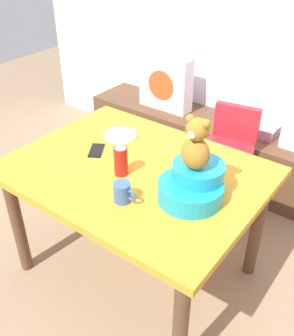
{
  "coord_description": "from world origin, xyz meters",
  "views": [
    {
      "loc": [
        1.05,
        -1.3,
        1.84
      ],
      "look_at": [
        0.0,
        0.1,
        0.69
      ],
      "focal_mm": 41.63,
      "sensor_mm": 36.0,
      "label": 1
    }
  ],
  "objects_px": {
    "pillow_floral_left": "(166,83)",
    "cell_phone": "(96,150)",
    "infant_seat_teal": "(193,184)",
    "dining_table": "(136,184)",
    "book_stack": "(262,131)",
    "coffee_mug": "(123,192)",
    "teddy_bear": "(196,145)",
    "ketchup_bottle": "(121,159)",
    "highchair": "(228,150)",
    "dinner_plate_near": "(120,135)"
  },
  "relations": [
    {
      "from": "book_stack",
      "to": "coffee_mug",
      "type": "distance_m",
      "value": 1.52
    },
    {
      "from": "teddy_bear",
      "to": "ketchup_bottle",
      "type": "bearing_deg",
      "value": -172.85
    },
    {
      "from": "coffee_mug",
      "to": "dinner_plate_near",
      "type": "bearing_deg",
      "value": 131.42
    },
    {
      "from": "teddy_bear",
      "to": "book_stack",
      "type": "bearing_deg",
      "value": 96.87
    },
    {
      "from": "teddy_bear",
      "to": "coffee_mug",
      "type": "distance_m",
      "value": 0.39
    },
    {
      "from": "pillow_floral_left",
      "to": "infant_seat_teal",
      "type": "bearing_deg",
      "value": -51.11
    },
    {
      "from": "highchair",
      "to": "cell_phone",
      "type": "distance_m",
      "value": 0.93
    },
    {
      "from": "dinner_plate_near",
      "to": "coffee_mug",
      "type": "bearing_deg",
      "value": -48.58
    },
    {
      "from": "book_stack",
      "to": "teddy_bear",
      "type": "distance_m",
      "value": 1.38
    },
    {
      "from": "dining_table",
      "to": "highchair",
      "type": "distance_m",
      "value": 0.82
    },
    {
      "from": "book_stack",
      "to": "highchair",
      "type": "height_order",
      "value": "highchair"
    },
    {
      "from": "infant_seat_teal",
      "to": "cell_phone",
      "type": "relative_size",
      "value": 2.29
    },
    {
      "from": "dining_table",
      "to": "pillow_floral_left",
      "type": "bearing_deg",
      "value": 118.01
    },
    {
      "from": "pillow_floral_left",
      "to": "dinner_plate_near",
      "type": "bearing_deg",
      "value": -70.17
    },
    {
      "from": "dining_table",
      "to": "dinner_plate_near",
      "type": "distance_m",
      "value": 0.38
    },
    {
      "from": "infant_seat_teal",
      "to": "dining_table",
      "type": "bearing_deg",
      "value": 175.1
    },
    {
      "from": "book_stack",
      "to": "ketchup_bottle",
      "type": "xyz_separation_m",
      "value": [
        -0.23,
        -1.32,
        0.33
      ]
    },
    {
      "from": "book_stack",
      "to": "coffee_mug",
      "type": "height_order",
      "value": "coffee_mug"
    },
    {
      "from": "pillow_floral_left",
      "to": "dinner_plate_near",
      "type": "height_order",
      "value": "pillow_floral_left"
    },
    {
      "from": "highchair",
      "to": "dinner_plate_near",
      "type": "height_order",
      "value": "highchair"
    },
    {
      "from": "teddy_bear",
      "to": "coffee_mug",
      "type": "height_order",
      "value": "teddy_bear"
    },
    {
      "from": "highchair",
      "to": "teddy_bear",
      "type": "relative_size",
      "value": 3.16
    },
    {
      "from": "highchair",
      "to": "ketchup_bottle",
      "type": "relative_size",
      "value": 4.27
    },
    {
      "from": "dining_table",
      "to": "infant_seat_teal",
      "type": "distance_m",
      "value": 0.4
    },
    {
      "from": "book_stack",
      "to": "cell_phone",
      "type": "bearing_deg",
      "value": -111.6
    },
    {
      "from": "teddy_bear",
      "to": "highchair",
      "type": "bearing_deg",
      "value": 104.36
    },
    {
      "from": "infant_seat_teal",
      "to": "teddy_bear",
      "type": "relative_size",
      "value": 1.32
    },
    {
      "from": "ketchup_bottle",
      "to": "cell_phone",
      "type": "height_order",
      "value": "ketchup_bottle"
    },
    {
      "from": "pillow_floral_left",
      "to": "highchair",
      "type": "distance_m",
      "value": 0.91
    },
    {
      "from": "book_stack",
      "to": "pillow_floral_left",
      "type": "bearing_deg",
      "value": -178.6
    },
    {
      "from": "ketchup_bottle",
      "to": "pillow_floral_left",
      "type": "bearing_deg",
      "value": 115.59
    },
    {
      "from": "pillow_floral_left",
      "to": "teddy_bear",
      "type": "bearing_deg",
      "value": -51.12
    },
    {
      "from": "highchair",
      "to": "pillow_floral_left",
      "type": "bearing_deg",
      "value": 152.37
    },
    {
      "from": "ketchup_bottle",
      "to": "cell_phone",
      "type": "bearing_deg",
      "value": 161.01
    },
    {
      "from": "ketchup_bottle",
      "to": "coffee_mug",
      "type": "height_order",
      "value": "ketchup_bottle"
    },
    {
      "from": "book_stack",
      "to": "dinner_plate_near",
      "type": "xyz_separation_m",
      "value": [
        -0.49,
        -1.02,
        0.25
      ]
    },
    {
      "from": "ketchup_bottle",
      "to": "dinner_plate_near",
      "type": "relative_size",
      "value": 0.92
    },
    {
      "from": "book_stack",
      "to": "dining_table",
      "type": "distance_m",
      "value": 1.26
    },
    {
      "from": "book_stack",
      "to": "ketchup_bottle",
      "type": "distance_m",
      "value": 1.38
    },
    {
      "from": "pillow_floral_left",
      "to": "dining_table",
      "type": "relative_size",
      "value": 0.34
    },
    {
      "from": "pillow_floral_left",
      "to": "cell_phone",
      "type": "distance_m",
      "value": 1.27
    },
    {
      "from": "dining_table",
      "to": "coffee_mug",
      "type": "height_order",
      "value": "coffee_mug"
    },
    {
      "from": "dining_table",
      "to": "book_stack",
      "type": "bearing_deg",
      "value": 80.54
    },
    {
      "from": "coffee_mug",
      "to": "highchair",
      "type": "bearing_deg",
      "value": 88.69
    },
    {
      "from": "ketchup_bottle",
      "to": "dinner_plate_near",
      "type": "distance_m",
      "value": 0.41
    },
    {
      "from": "teddy_bear",
      "to": "ketchup_bottle",
      "type": "xyz_separation_m",
      "value": [
        -0.39,
        -0.05,
        -0.19
      ]
    },
    {
      "from": "highchair",
      "to": "coffee_mug",
      "type": "relative_size",
      "value": 6.58
    },
    {
      "from": "ketchup_bottle",
      "to": "coffee_mug",
      "type": "distance_m",
      "value": 0.23
    },
    {
      "from": "coffee_mug",
      "to": "book_stack",
      "type": "bearing_deg",
      "value": 86.75
    },
    {
      "from": "dining_table",
      "to": "coffee_mug",
      "type": "distance_m",
      "value": 0.31
    }
  ]
}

